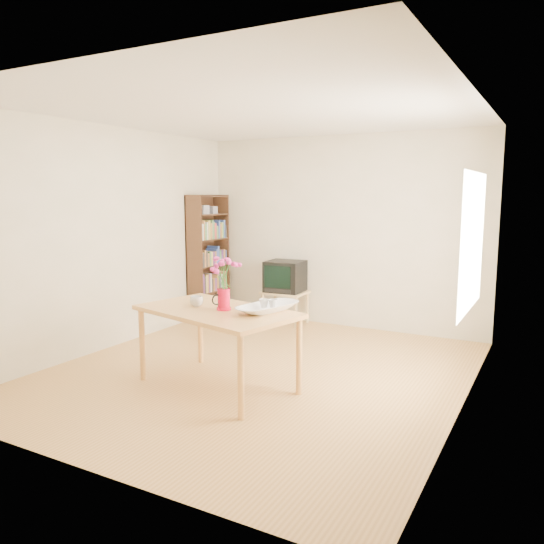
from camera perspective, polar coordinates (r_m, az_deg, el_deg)
The scene contains 11 objects.
room at distance 5.27m, azimuth -1.26°, elevation 2.81°, with size 4.50×4.50×4.50m.
table at distance 4.98m, azimuth -5.92°, elevation -4.87°, with size 1.66×1.19×0.75m.
tv_stand at distance 7.46m, azimuth 1.42°, elevation -2.64°, with size 0.60×0.45×0.46m.
bookshelf at distance 7.79m, azimuth -6.84°, elevation 1.15°, with size 0.28×0.70×1.80m.
pitcher at distance 4.92m, azimuth -5.21°, elevation -3.03°, with size 0.13×0.20×0.20m.
flowers at distance 4.88m, azimuth -5.25°, elevation -0.03°, with size 0.23×0.23×0.32m, color #EA3799, non-canonical shape.
mug at distance 5.12m, azimuth -8.11°, elevation -3.13°, with size 0.13×0.13×0.10m, color white.
bowl at distance 4.81m, azimuth -0.47°, elevation -1.87°, with size 0.44×0.44×0.42m, color white.
teacup_a at distance 4.83m, azimuth -0.89°, elevation -2.29°, with size 0.07×0.07×0.07m, color white.
teacup_b at distance 4.81m, azimuth 0.11°, elevation -2.34°, with size 0.08×0.08×0.07m, color white.
television at distance 7.42m, azimuth 1.48°, elevation -0.40°, with size 0.52×0.49×0.43m.
Camera 1 is at (2.64, -4.54, 1.81)m, focal length 35.00 mm.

